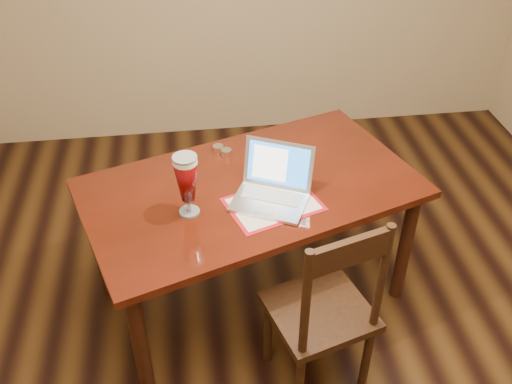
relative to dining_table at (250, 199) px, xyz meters
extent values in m
plane|color=black|center=(0.22, -0.53, -0.72)|extent=(5.00, 5.00, 0.00)
cube|color=#481309|center=(0.01, 0.01, 0.06)|extent=(1.95, 1.47, 0.04)
cylinder|color=black|center=(-0.60, -0.62, -0.34)|extent=(0.08, 0.08, 0.77)
cylinder|color=black|center=(0.87, -0.12, -0.34)|extent=(0.08, 0.08, 0.77)
cylinder|color=black|center=(-0.85, 0.14, -0.34)|extent=(0.08, 0.08, 0.77)
cylinder|color=black|center=(0.62, 0.64, -0.34)|extent=(0.08, 0.08, 0.77)
cube|color=#A40F1A|center=(0.10, -0.16, 0.09)|extent=(0.53, 0.45, 0.00)
cube|color=beige|center=(0.10, -0.16, 0.09)|extent=(0.48, 0.40, 0.00)
cube|color=silver|center=(0.08, -0.16, 0.10)|extent=(0.43, 0.38, 0.02)
cube|color=#B4B4B9|center=(0.10, -0.12, 0.11)|extent=(0.31, 0.23, 0.00)
cube|color=#BCBCC1|center=(0.05, -0.23, 0.11)|extent=(0.11, 0.10, 0.00)
cube|color=silver|center=(0.15, -0.02, 0.23)|extent=(0.36, 0.22, 0.24)
cube|color=blue|center=(0.14, -0.03, 0.23)|extent=(0.31, 0.19, 0.20)
cube|color=white|center=(0.10, -0.01, 0.23)|extent=(0.18, 0.12, 0.17)
cylinder|color=silver|center=(-0.32, -0.17, 0.09)|extent=(0.10, 0.10, 0.01)
cylinder|color=silver|center=(-0.32, -0.17, 0.13)|extent=(0.02, 0.02, 0.07)
cylinder|color=white|center=(-0.32, -0.17, 0.39)|extent=(0.12, 0.12, 0.02)
cylinder|color=silver|center=(-0.32, -0.17, 0.41)|extent=(0.12, 0.12, 0.01)
cylinder|color=white|center=(-0.09, 0.31, 0.10)|extent=(0.06, 0.06, 0.04)
cylinder|color=white|center=(-0.14, 0.35, 0.10)|extent=(0.06, 0.06, 0.04)
cube|color=black|center=(0.26, -0.60, -0.25)|extent=(0.57, 0.55, 0.04)
cylinder|color=black|center=(0.49, -0.71, -0.50)|extent=(0.04, 0.04, 0.45)
cylinder|color=black|center=(0.03, -0.48, -0.50)|extent=(0.04, 0.04, 0.45)
cylinder|color=black|center=(0.39, -0.37, -0.50)|extent=(0.04, 0.04, 0.45)
cylinder|color=black|center=(0.13, -0.82, 0.07)|extent=(0.04, 0.04, 0.60)
cylinder|color=black|center=(0.49, -0.71, 0.07)|extent=(0.04, 0.04, 0.60)
cube|color=black|center=(0.31, -0.76, 0.29)|extent=(0.37, 0.14, 0.13)
camera|label=1|loc=(-0.28, -2.37, 1.87)|focal=40.00mm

